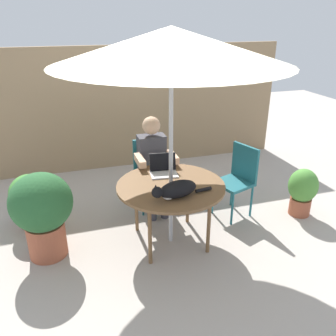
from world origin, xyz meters
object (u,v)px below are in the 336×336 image
Objects in this scene: chair_empty at (239,175)px; laptop at (163,168)px; patio_umbrella at (171,46)px; person_seated at (153,160)px; patio_table at (171,189)px; potted_plant_corner at (302,190)px; cat at (176,190)px; chair_occupied at (150,168)px; potted_plant_near_fence at (42,210)px; potted_plant_by_chair at (31,198)px.

laptop reaches higher than chair_empty.
patio_umbrella is 1.58m from person_seated.
patio_table is 0.93× the size of person_seated.
chair_empty is 1.01m from laptop.
patio_table is at bearing -90.00° from person_seated.
laptop reaches higher than potted_plant_corner.
chair_empty is (0.99, 0.34, -1.57)m from patio_umbrella.
chair_occupied is at bearing 88.09° from cat.
person_seated reaches higher than laptop.
patio_umbrella reaches higher than potted_plant_near_fence.
patio_table is 1.86× the size of potted_plant_corner.
potted_plant_near_fence is 1.41× the size of potted_plant_by_chair.
patio_umbrella is at bearing -90.00° from chair_occupied.
patio_umbrella is at bearing 82.21° from cat.
person_seated is 1.91× the size of cat.
laptop is at bearing -17.97° from potted_plant_by_chair.
potted_plant_corner is (1.80, 0.36, -0.45)m from cat.
potted_plant_corner is (1.76, 0.07, -1.76)m from patio_umbrella.
potted_plant_near_fence is at bearing 161.34° from cat.
patio_table is 3.52× the size of laptop.
chair_empty is at bearing 31.30° from cat.
chair_occupied and chair_empty have the same top height.
chair_occupied is 0.23m from person_seated.
laptop is at bearing -88.81° from person_seated.
chair_empty is 1.45× the size of potted_plant_corner.
patio_table is at bearing -91.60° from laptop.
patio_table is at bearing -28.08° from potted_plant_by_chair.
potted_plant_by_chair is at bearing 143.33° from cat.
patio_table is 1.74× the size of potted_plant_by_chair.
laptop is at bearing 88.40° from patio_umbrella.
chair_occupied is at bearing 90.00° from person_seated.
cat is at bearing -91.91° from chair_occupied.
chair_empty is at bearing -10.28° from potted_plant_by_chair.
chair_occupied is 1.38× the size of cat.
laptop is 0.50× the size of potted_plant_by_chair.
chair_empty is 2.32m from potted_plant_near_fence.
patio_umbrella is 1.37m from laptop.
person_seated reaches higher than potted_plant_by_chair.
potted_plant_by_chair is (-2.48, 0.45, -0.16)m from chair_empty.
patio_umbrella reaches higher than laptop.
laptop is 1.62m from potted_plant_by_chair.
laptop reaches higher than chair_occupied.
person_seated is at bearing -2.71° from potted_plant_by_chair.
patio_table is 0.32m from cat.
patio_umbrella is 2.52× the size of chair_occupied.
cat is 0.98× the size of potted_plant_by_chair.
potted_plant_corner is at bearing -24.74° from chair_occupied.
chair_occupied reaches higher than potted_plant_by_chair.
person_seated is 2.00× the size of potted_plant_corner.
potted_plant_near_fence reaches higher than potted_plant_by_chair.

